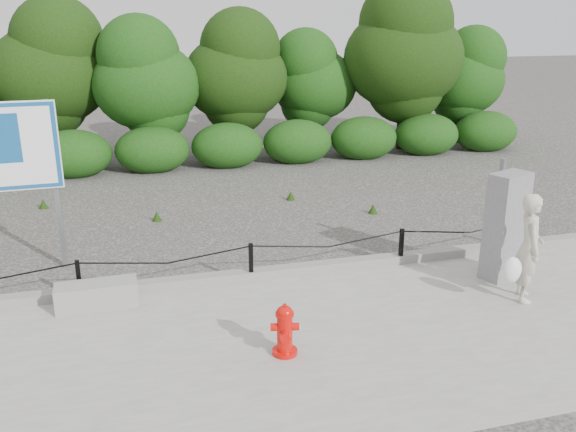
# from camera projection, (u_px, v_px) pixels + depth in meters

# --- Properties ---
(ground) EXTENTS (90.00, 90.00, 0.00)m
(ground) POSITION_uv_depth(u_px,v_px,m) (251.00, 285.00, 9.41)
(ground) COLOR #2D2B28
(ground) RESTS_ON ground
(sidewalk) EXTENTS (14.00, 4.00, 0.08)m
(sidewalk) POSITION_uv_depth(u_px,v_px,m) (285.00, 347.00, 7.57)
(sidewalk) COLOR gray
(sidewalk) RESTS_ON ground
(curb) EXTENTS (14.00, 0.22, 0.14)m
(curb) POSITION_uv_depth(u_px,v_px,m) (251.00, 275.00, 9.41)
(curb) COLOR slate
(curb) RESTS_ON sidewalk
(chain_barrier) EXTENTS (10.06, 0.06, 0.60)m
(chain_barrier) POSITION_uv_depth(u_px,v_px,m) (251.00, 257.00, 9.26)
(chain_barrier) COLOR black
(chain_barrier) RESTS_ON sidewalk
(treeline) EXTENTS (19.96, 3.77, 4.92)m
(treeline) POSITION_uv_depth(u_px,v_px,m) (212.00, 71.00, 17.00)
(treeline) COLOR black
(treeline) RESTS_ON ground
(fire_hydrant) EXTENTS (0.37, 0.38, 0.66)m
(fire_hydrant) POSITION_uv_depth(u_px,v_px,m) (285.00, 331.00, 7.25)
(fire_hydrant) COLOR red
(fire_hydrant) RESTS_ON sidewalk
(pedestrian) EXTENTS (0.78, 0.68, 1.57)m
(pedestrian) POSITION_uv_depth(u_px,v_px,m) (528.00, 249.00, 8.52)
(pedestrian) COLOR #BDB5A2
(pedestrian) RESTS_ON sidewalk
(concrete_block) EXTENTS (1.12, 0.42, 0.36)m
(concrete_block) POSITION_uv_depth(u_px,v_px,m) (97.00, 295.00, 8.49)
(concrete_block) COLOR gray
(concrete_block) RESTS_ON sidewalk
(utility_cabinet) EXTENTS (0.72, 0.57, 1.84)m
(utility_cabinet) POSITION_uv_depth(u_px,v_px,m) (505.00, 226.00, 9.25)
(utility_cabinet) COLOR gray
(utility_cabinet) RESTS_ON sidewalk
(advertising_sign) EXTENTS (1.71, 0.18, 2.74)m
(advertising_sign) POSITION_uv_depth(u_px,v_px,m) (1.00, 155.00, 9.26)
(advertising_sign) COLOR slate
(advertising_sign) RESTS_ON ground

